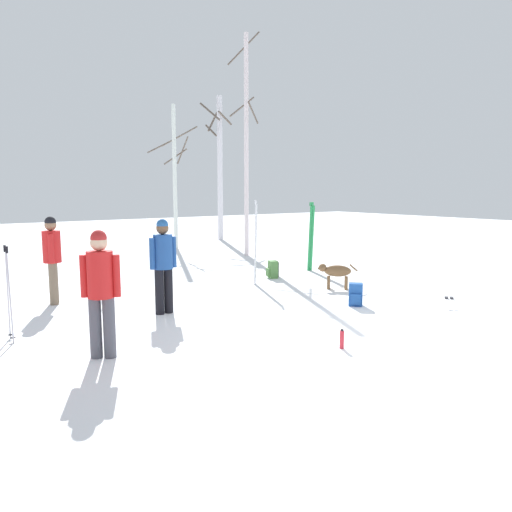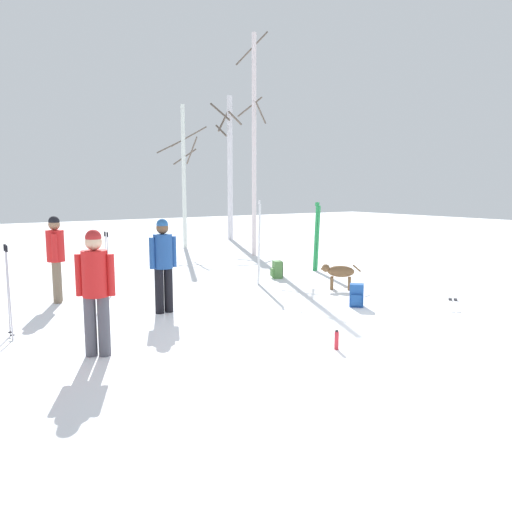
{
  "view_description": "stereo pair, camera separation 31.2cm",
  "coord_description": "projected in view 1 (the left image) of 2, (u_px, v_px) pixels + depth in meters",
  "views": [
    {
      "loc": [
        -5.29,
        -5.16,
        2.25
      ],
      "look_at": [
        0.03,
        2.25,
        1.0
      ],
      "focal_mm": 34.68,
      "sensor_mm": 36.0,
      "label": 1
    },
    {
      "loc": [
        -5.03,
        -5.34,
        2.25
      ],
      "look_at": [
        0.03,
        2.25,
        1.0
      ],
      "focal_mm": 34.68,
      "sensor_mm": 36.0,
      "label": 2
    }
  ],
  "objects": [
    {
      "name": "dog",
      "position": [
        336.0,
        272.0,
        11.12
      ],
      "size": [
        0.67,
        0.66,
        0.57
      ],
      "color": "brown",
      "rests_on": "ground_plane"
    },
    {
      "name": "birch_tree_3",
      "position": [
        246.0,
        144.0,
        16.21
      ],
      "size": [
        1.05,
        1.11,
        7.4
      ],
      "color": "silver",
      "rests_on": "ground_plane"
    },
    {
      "name": "backpack_0",
      "position": [
        273.0,
        270.0,
        12.48
      ],
      "size": [
        0.33,
        0.31,
        0.44
      ],
      "color": "#4C7F3F",
      "rests_on": "ground_plane"
    },
    {
      "name": "ski_pair_lying_0",
      "position": [
        449.0,
        299.0,
        10.06
      ],
      "size": [
        1.64,
        1.32,
        0.05
      ],
      "color": "white",
      "rests_on": "ground_plane"
    },
    {
      "name": "person_3",
      "position": [
        163.0,
        260.0,
        8.84
      ],
      "size": [
        0.52,
        0.34,
        1.72
      ],
      "color": "black",
      "rests_on": "ground_plane"
    },
    {
      "name": "birch_tree_2",
      "position": [
        175.0,
        174.0,
        18.39
      ],
      "size": [
        1.95,
        1.39,
        5.31
      ],
      "color": "silver",
      "rests_on": "ground_plane"
    },
    {
      "name": "ski_pair_planted_1",
      "position": [
        311.0,
        237.0,
        13.54
      ],
      "size": [
        0.18,
        0.09,
        1.88
      ],
      "color": "green",
      "rests_on": "ground_plane"
    },
    {
      "name": "backpack_1",
      "position": [
        356.0,
        295.0,
        9.52
      ],
      "size": [
        0.35,
        0.34,
        0.44
      ],
      "color": "#1E4C99",
      "rests_on": "ground_plane"
    },
    {
      "name": "ski_poles_1",
      "position": [
        9.0,
        291.0,
        7.25
      ],
      "size": [
        0.07,
        0.28,
        1.43
      ],
      "color": "#B2B2BC",
      "rests_on": "ground_plane"
    },
    {
      "name": "water_bottle_0",
      "position": [
        342.0,
        339.0,
        6.98
      ],
      "size": [
        0.06,
        0.06,
        0.28
      ],
      "color": "red",
      "rests_on": "ground_plane"
    },
    {
      "name": "ski_poles_0",
      "position": [
        104.0,
        263.0,
        10.18
      ],
      "size": [
        0.07,
        0.26,
        1.36
      ],
      "color": "#B2B2BC",
      "rests_on": "ground_plane"
    },
    {
      "name": "person_1",
      "position": [
        101.0,
        286.0,
        6.5
      ],
      "size": [
        0.46,
        0.34,
        1.72
      ],
      "color": "#4C4C56",
      "rests_on": "ground_plane"
    },
    {
      "name": "person_2",
      "position": [
        52.0,
        254.0,
        9.59
      ],
      "size": [
        0.34,
        0.5,
        1.72
      ],
      "color": "#72604C",
      "rests_on": "ground_plane"
    },
    {
      "name": "birch_tree_4",
      "position": [
        220.0,
        165.0,
        21.48
      ],
      "size": [
        1.17,
        1.24,
        6.19
      ],
      "color": "silver",
      "rests_on": "ground_plane"
    },
    {
      "name": "ski_pair_planted_0",
      "position": [
        256.0,
        243.0,
        11.61
      ],
      "size": [
        0.21,
        0.17,
        1.99
      ],
      "color": "white",
      "rests_on": "ground_plane"
    },
    {
      "name": "ground_plane",
      "position": [
        340.0,
        337.0,
        7.51
      ],
      "size": [
        60.0,
        60.0,
        0.0
      ],
      "primitive_type": "plane",
      "color": "white"
    }
  ]
}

